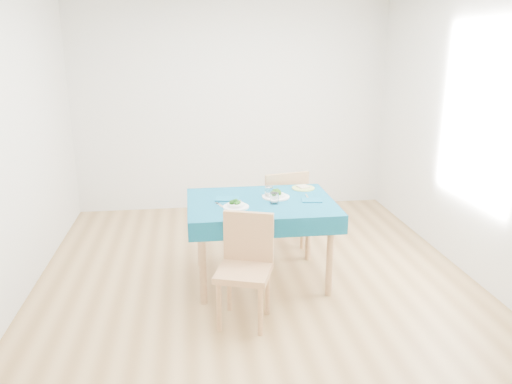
{
  "coord_description": "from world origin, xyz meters",
  "views": [
    {
      "loc": [
        -0.57,
        -4.15,
        2.09
      ],
      "look_at": [
        0.0,
        0.0,
        0.85
      ],
      "focal_mm": 35.0,
      "sensor_mm": 36.0,
      "label": 1
    }
  ],
  "objects": [
    {
      "name": "knife_far",
      "position": [
        0.48,
        0.08,
        0.76
      ],
      "size": [
        0.03,
        0.19,
        0.0
      ],
      "primitive_type": "cube",
      "rotation": [
        0.0,
        0.0,
        -0.06
      ],
      "color": "silver",
      "rests_on": "table"
    },
    {
      "name": "side_plate",
      "position": [
        0.51,
        0.36,
        0.76
      ],
      "size": [
        0.22,
        0.22,
        0.01
      ],
      "primitive_type": "cylinder",
      "color": "#B5D467",
      "rests_on": "table"
    },
    {
      "name": "room_shell",
      "position": [
        0.0,
        0.0,
        1.35
      ],
      "size": [
        4.02,
        4.52,
        2.73
      ],
      "color": "olive",
      "rests_on": "ground"
    },
    {
      "name": "tumbler_side",
      "position": [
        0.15,
        -0.06,
        0.81
      ],
      "size": [
        0.08,
        0.08,
        0.1
      ],
      "primitive_type": "cylinder",
      "color": "white",
      "rests_on": "table"
    },
    {
      "name": "table",
      "position": [
        0.05,
        0.02,
        0.38
      ],
      "size": [
        1.29,
        0.98,
        0.76
      ],
      "primitive_type": "cube",
      "color": "navy",
      "rests_on": "ground"
    },
    {
      "name": "tumbler_center",
      "position": [
        0.13,
        0.12,
        0.81
      ],
      "size": [
        0.08,
        0.08,
        0.1
      ],
      "primitive_type": "cylinder",
      "color": "white",
      "rests_on": "table"
    },
    {
      "name": "bowl_near",
      "position": [
        -0.19,
        -0.13,
        0.79
      ],
      "size": [
        0.22,
        0.22,
        0.07
      ],
      "primitive_type": null,
      "color": "white",
      "rests_on": "table"
    },
    {
      "name": "chair_far",
      "position": [
        0.36,
        0.83,
        0.59
      ],
      "size": [
        0.57,
        0.6,
        1.17
      ],
      "primitive_type": "cube",
      "rotation": [
        0.0,
        0.0,
        3.36
      ],
      "color": "#A97B4F",
      "rests_on": "ground"
    },
    {
      "name": "fork_far",
      "position": [
        0.1,
        0.1,
        0.76
      ],
      "size": [
        0.05,
        0.17,
        0.0
      ],
      "primitive_type": "cube",
      "rotation": [
        0.0,
        0.0,
        0.19
      ],
      "color": "silver",
      "rests_on": "table"
    },
    {
      "name": "chair_near",
      "position": [
        -0.19,
        -0.7,
        0.49
      ],
      "size": [
        0.51,
        0.54,
        0.99
      ],
      "primitive_type": "cube",
      "rotation": [
        0.0,
        0.0,
        -0.33
      ],
      "color": "#A97B4F",
      "rests_on": "ground"
    },
    {
      "name": "fork_near",
      "position": [
        -0.31,
        -0.08,
        0.76
      ],
      "size": [
        0.09,
        0.19,
        0.0
      ],
      "primitive_type": "cube",
      "rotation": [
        0.0,
        0.0,
        0.35
      ],
      "color": "silver",
      "rests_on": "table"
    },
    {
      "name": "bowl_far",
      "position": [
        0.2,
        0.11,
        0.8
      ],
      "size": [
        0.25,
        0.25,
        0.08
      ],
      "primitive_type": null,
      "color": "white",
      "rests_on": "table"
    },
    {
      "name": "napkin_far",
      "position": [
        0.5,
        -0.03,
        0.76
      ],
      "size": [
        0.19,
        0.15,
        0.01
      ],
      "primitive_type": "cube",
      "rotation": [
        0.0,
        0.0,
        -0.13
      ],
      "color": "#0D506D",
      "rests_on": "table"
    },
    {
      "name": "bread_slice",
      "position": [
        0.51,
        0.36,
        0.78
      ],
      "size": [
        0.13,
        0.13,
        0.02
      ],
      "primitive_type": "cube",
      "rotation": [
        0.0,
        0.0,
        0.34
      ],
      "color": "beige",
      "rests_on": "side_plate"
    },
    {
      "name": "knife_near",
      "position": [
        -0.14,
        -0.04,
        0.76
      ],
      "size": [
        0.04,
        0.23,
        0.0
      ],
      "primitive_type": "cube",
      "rotation": [
        0.0,
        0.0,
        -0.09
      ],
      "color": "silver",
      "rests_on": "table"
    },
    {
      "name": "napkin_near",
      "position": [
        -0.25,
        0.1,
        0.76
      ],
      "size": [
        0.23,
        0.18,
        0.01
      ],
      "primitive_type": "cube",
      "rotation": [
        0.0,
        0.0,
        -0.2
      ],
      "color": "#0D506D",
      "rests_on": "table"
    }
  ]
}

